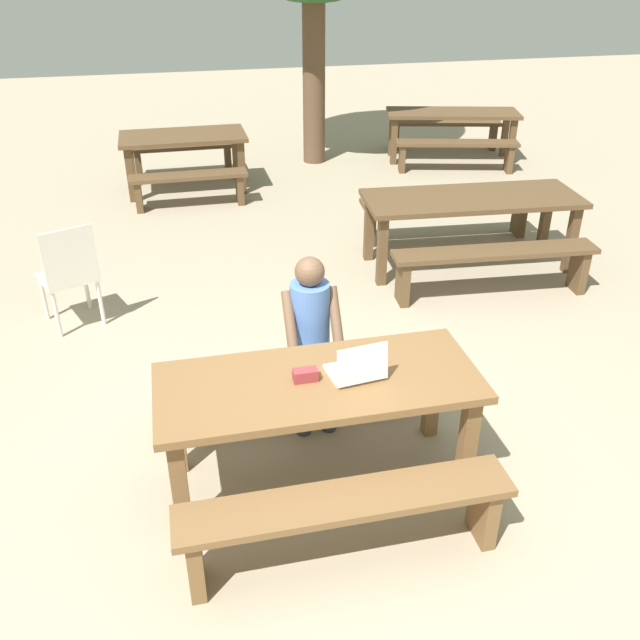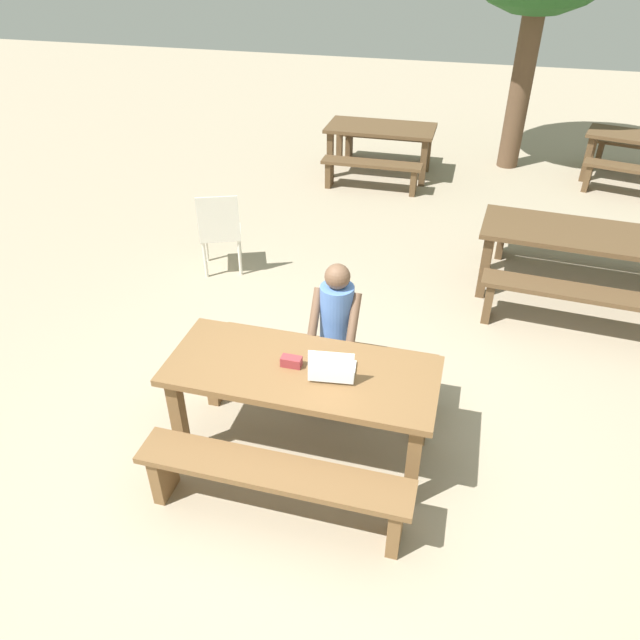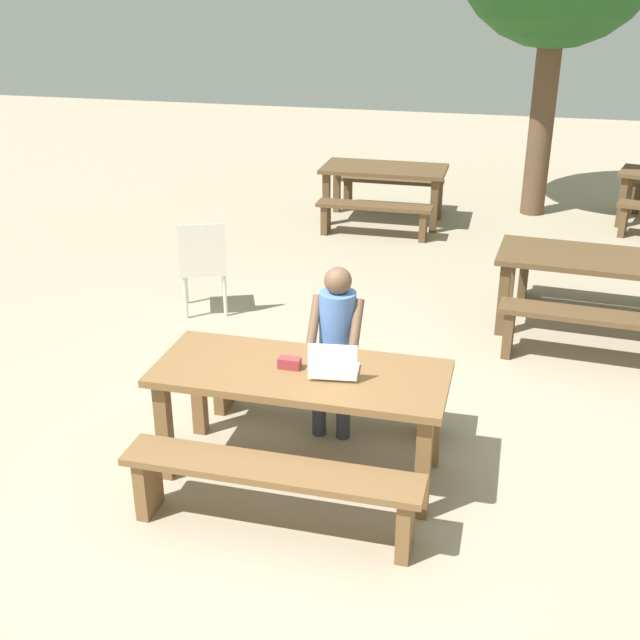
{
  "view_description": "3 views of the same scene",
  "coord_description": "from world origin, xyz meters",
  "px_view_note": "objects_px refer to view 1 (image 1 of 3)",
  "views": [
    {
      "loc": [
        -0.71,
        -3.22,
        3.02
      ],
      "look_at": [
        0.07,
        0.25,
        1.01
      ],
      "focal_mm": 38.57,
      "sensor_mm": 36.0,
      "label": 1
    },
    {
      "loc": [
        0.95,
        -3.06,
        3.34
      ],
      "look_at": [
        0.07,
        0.25,
        1.01
      ],
      "focal_mm": 33.38,
      "sensor_mm": 36.0,
      "label": 2
    },
    {
      "loc": [
        1.24,
        -4.36,
        3.11
      ],
      "look_at": [
        0.07,
        0.25,
        1.01
      ],
      "focal_mm": 44.68,
      "sensor_mm": 36.0,
      "label": 3
    }
  ],
  "objects_px": {
    "laptop": "(357,368)",
    "person_seated": "(312,333)",
    "picnic_table_rear": "(183,143)",
    "picnic_table_distant": "(471,206)",
    "picnic_table_front": "(319,396)",
    "picnic_table_mid": "(452,119)",
    "small_pouch": "(305,375)",
    "plastic_chair": "(69,274)"
  },
  "relations": [
    {
      "from": "picnic_table_mid",
      "to": "person_seated",
      "type": "bearing_deg",
      "value": -106.2
    },
    {
      "from": "plastic_chair",
      "to": "picnic_table_mid",
      "type": "xyz_separation_m",
      "value": [
        5.1,
        4.05,
        0.11
      ]
    },
    {
      "from": "picnic_table_rear",
      "to": "person_seated",
      "type": "bearing_deg",
      "value": -84.02
    },
    {
      "from": "picnic_table_front",
      "to": "picnic_table_rear",
      "type": "distance_m",
      "value": 5.91
    },
    {
      "from": "picnic_table_mid",
      "to": "picnic_table_front",
      "type": "bearing_deg",
      "value": -104.39
    },
    {
      "from": "small_pouch",
      "to": "picnic_table_rear",
      "type": "relative_size",
      "value": 0.09
    },
    {
      "from": "picnic_table_front",
      "to": "picnic_table_mid",
      "type": "bearing_deg",
      "value": 61.66
    },
    {
      "from": "laptop",
      "to": "picnic_table_mid",
      "type": "xyz_separation_m",
      "value": [
        3.24,
        6.45,
        -0.22
      ]
    },
    {
      "from": "person_seated",
      "to": "picnic_table_distant",
      "type": "xyz_separation_m",
      "value": [
        2.1,
        2.2,
        -0.07
      ]
    },
    {
      "from": "laptop",
      "to": "small_pouch",
      "type": "height_order",
      "value": "laptop"
    },
    {
      "from": "picnic_table_front",
      "to": "picnic_table_mid",
      "type": "xyz_separation_m",
      "value": [
        3.46,
        6.42,
        -0.04
      ]
    },
    {
      "from": "picnic_table_rear",
      "to": "picnic_table_distant",
      "type": "bearing_deg",
      "value": -49.22
    },
    {
      "from": "picnic_table_rear",
      "to": "picnic_table_distant",
      "type": "distance_m",
      "value": 4.08
    },
    {
      "from": "picnic_table_front",
      "to": "laptop",
      "type": "xyz_separation_m",
      "value": [
        0.22,
        -0.03,
        0.18
      ]
    },
    {
      "from": "picnic_table_front",
      "to": "laptop",
      "type": "height_order",
      "value": "laptop"
    },
    {
      "from": "laptop",
      "to": "picnic_table_mid",
      "type": "height_order",
      "value": "laptop"
    },
    {
      "from": "picnic_table_front",
      "to": "person_seated",
      "type": "relative_size",
      "value": 1.53
    },
    {
      "from": "picnic_table_front",
      "to": "plastic_chair",
      "type": "bearing_deg",
      "value": 124.59
    },
    {
      "from": "small_pouch",
      "to": "picnic_table_mid",
      "type": "bearing_deg",
      "value": 61.1
    },
    {
      "from": "laptop",
      "to": "picnic_table_front",
      "type": "bearing_deg",
      "value": -14.25
    },
    {
      "from": "plastic_chair",
      "to": "laptop",
      "type": "bearing_deg",
      "value": 105.42
    },
    {
      "from": "laptop",
      "to": "small_pouch",
      "type": "relative_size",
      "value": 2.36
    },
    {
      "from": "small_pouch",
      "to": "picnic_table_distant",
      "type": "bearing_deg",
      "value": 51.02
    },
    {
      "from": "picnic_table_front",
      "to": "person_seated",
      "type": "height_order",
      "value": "person_seated"
    },
    {
      "from": "picnic_table_mid",
      "to": "small_pouch",
      "type": "bearing_deg",
      "value": -104.95
    },
    {
      "from": "picnic_table_front",
      "to": "picnic_table_mid",
      "type": "distance_m",
      "value": 7.29
    },
    {
      "from": "laptop",
      "to": "plastic_chair",
      "type": "xyz_separation_m",
      "value": [
        -1.86,
        2.4,
        -0.32
      ]
    },
    {
      "from": "picnic_table_distant",
      "to": "laptop",
      "type": "bearing_deg",
      "value": -120.64
    },
    {
      "from": "small_pouch",
      "to": "picnic_table_distant",
      "type": "relative_size",
      "value": 0.07
    },
    {
      "from": "picnic_table_rear",
      "to": "plastic_chair",
      "type": "bearing_deg",
      "value": -108.32
    },
    {
      "from": "picnic_table_front",
      "to": "plastic_chair",
      "type": "height_order",
      "value": "plastic_chair"
    },
    {
      "from": "picnic_table_front",
      "to": "plastic_chair",
      "type": "relative_size",
      "value": 2.0
    },
    {
      "from": "small_pouch",
      "to": "plastic_chair",
      "type": "xyz_separation_m",
      "value": [
        -1.56,
        2.36,
        -0.3
      ]
    },
    {
      "from": "laptop",
      "to": "person_seated",
      "type": "xyz_separation_m",
      "value": [
        -0.13,
        0.64,
        -0.11
      ]
    },
    {
      "from": "picnic_table_mid",
      "to": "picnic_table_distant",
      "type": "xyz_separation_m",
      "value": [
        -1.27,
        -3.61,
        0.04
      ]
    },
    {
      "from": "plastic_chair",
      "to": "picnic_table_rear",
      "type": "height_order",
      "value": "plastic_chair"
    },
    {
      "from": "person_seated",
      "to": "picnic_table_rear",
      "type": "bearing_deg",
      "value": 96.33
    },
    {
      "from": "small_pouch",
      "to": "person_seated",
      "type": "xyz_separation_m",
      "value": [
        0.17,
        0.6,
        -0.09
      ]
    },
    {
      "from": "laptop",
      "to": "person_seated",
      "type": "bearing_deg",
      "value": -85.55
    },
    {
      "from": "person_seated",
      "to": "laptop",
      "type": "bearing_deg",
      "value": -78.17
    },
    {
      "from": "laptop",
      "to": "picnic_table_mid",
      "type": "distance_m",
      "value": 7.22
    },
    {
      "from": "picnic_table_mid",
      "to": "picnic_table_rear",
      "type": "height_order",
      "value": "picnic_table_rear"
    }
  ]
}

